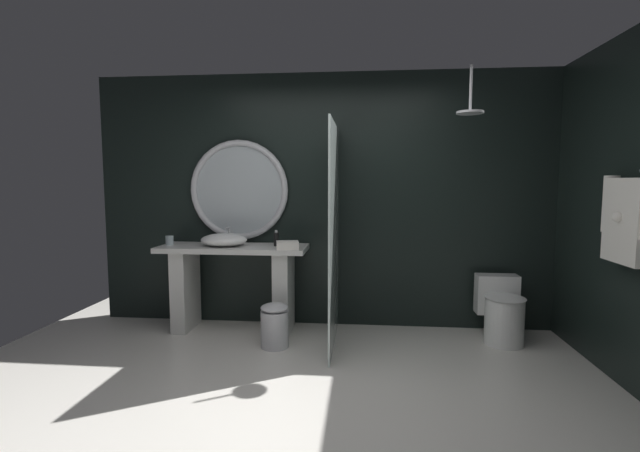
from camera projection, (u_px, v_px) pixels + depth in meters
The scene contains 14 objects.
ground_plane at pixel (300, 412), 2.94m from camera, with size 5.76×5.76×0.00m, color silver.
back_wall_panel at pixel (325, 201), 4.69m from camera, with size 4.80×0.10×2.60m, color black.
side_wall_right at pixel (627, 209), 3.34m from camera, with size 0.10×2.47×2.60m, color black.
vanity_counter at pixel (234, 279), 4.53m from camera, with size 1.47×0.52×0.86m.
vessel_sink at pixel (224, 240), 4.47m from camera, with size 0.46×0.38×0.18m.
tumbler_cup at pixel (170, 240), 4.55m from camera, with size 0.08×0.08×0.09m, color silver.
soap_dispenser at pixel (276, 239), 4.47m from camera, with size 0.05×0.05×0.16m.
round_wall_mirror at pixel (239, 190), 4.68m from camera, with size 1.04×0.06×1.04m.
shower_glass_panel at pixel (334, 236), 4.10m from camera, with size 0.02×1.13×2.02m, color silver.
rain_shower_head at pixel (470, 108), 3.89m from camera, with size 0.23×0.23×0.41m.
hanging_bathrobe at pixel (628, 217), 3.08m from camera, with size 0.20×0.58×0.66m.
toilet at pixel (502, 311), 4.23m from camera, with size 0.39×0.55×0.60m.
waste_bin at pixel (275, 325), 4.08m from camera, with size 0.25×0.25×0.40m.
folded_hand_towel at pixel (288, 245), 4.28m from camera, with size 0.21×0.18×0.07m, color silver.
Camera 1 is at (0.40, -2.78, 1.50)m, focal length 25.26 mm.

